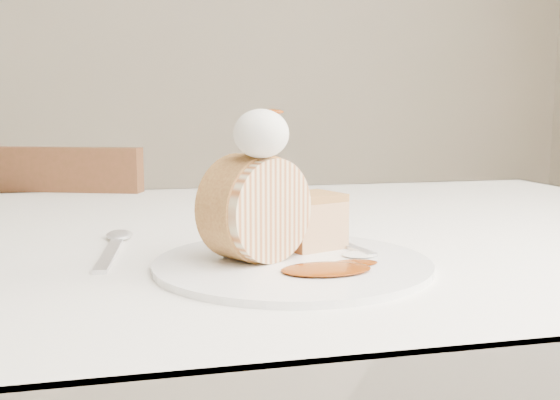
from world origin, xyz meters
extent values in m
cube|color=white|center=(0.00, 3.00, 1.40)|extent=(5.00, 0.10, 2.80)
cube|color=white|center=(0.00, 0.20, 0.73)|extent=(1.40, 0.90, 0.04)
cube|color=white|center=(0.00, 0.65, 0.61)|extent=(1.40, 0.01, 0.28)
cylinder|color=brown|center=(0.62, 0.57, 0.35)|extent=(0.06, 0.06, 0.71)
cube|color=brown|center=(-0.26, 0.83, 0.40)|extent=(0.51, 0.51, 0.04)
cube|color=brown|center=(-0.32, 0.66, 0.63)|extent=(0.38, 0.17, 0.41)
cylinder|color=brown|center=(-0.04, 0.93, 0.19)|extent=(0.03, 0.03, 0.38)
cylinder|color=brown|center=(-0.36, 1.05, 0.19)|extent=(0.03, 0.03, 0.38)
cylinder|color=white|center=(0.00, -0.02, 0.75)|extent=(0.35, 0.35, 0.01)
cylinder|color=beige|center=(-0.03, 0.00, 0.81)|extent=(0.11, 0.10, 0.10)
cube|color=#B58A44|center=(0.04, 0.04, 0.78)|extent=(0.08, 0.07, 0.05)
ellipsoid|color=silver|center=(-0.03, -0.02, 0.88)|extent=(0.05, 0.05, 0.05)
ellipsoid|color=#722A04|center=(-0.02, -0.02, 0.90)|extent=(0.03, 0.02, 0.01)
cube|color=silver|center=(0.07, 0.03, 0.76)|extent=(0.05, 0.16, 0.00)
cube|color=silver|center=(-0.17, 0.07, 0.75)|extent=(0.04, 0.18, 0.00)
camera|label=1|loc=(-0.14, -0.59, 0.90)|focal=40.00mm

